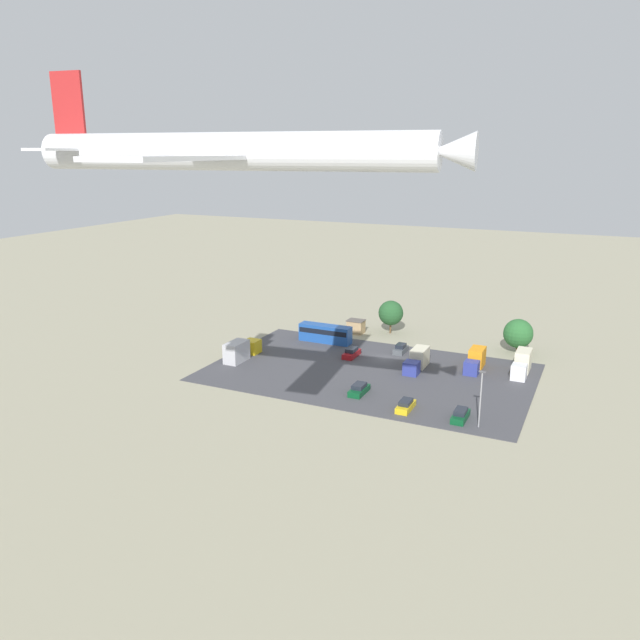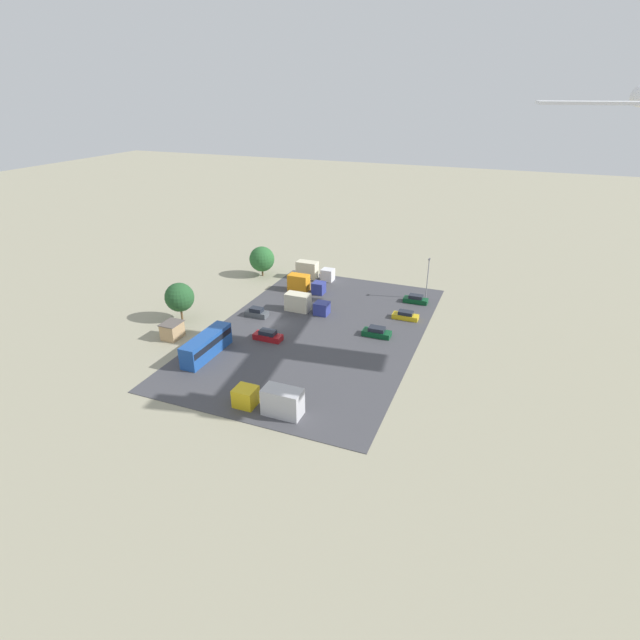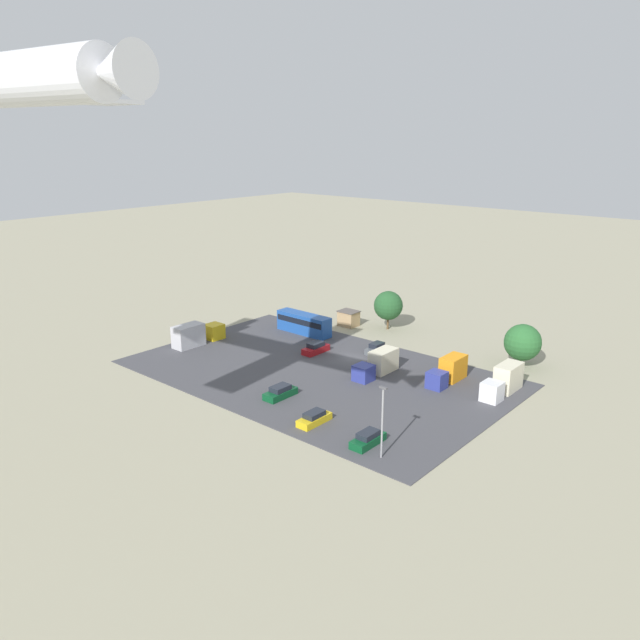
# 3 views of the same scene
# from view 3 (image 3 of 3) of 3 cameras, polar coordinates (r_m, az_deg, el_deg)

# --- Properties ---
(ground_plane) EXTENTS (400.00, 400.00, 0.00)m
(ground_plane) POSITION_cam_3_polar(r_m,az_deg,el_deg) (93.99, 2.76, -3.59)
(ground_plane) COLOR gray
(parking_lot_surface) EXTENTS (52.51, 33.07, 0.08)m
(parking_lot_surface) POSITION_cam_3_polar(r_m,az_deg,el_deg) (88.53, -0.26, -4.85)
(parking_lot_surface) COLOR #424247
(parking_lot_surface) RESTS_ON ground
(shed_building) EXTENTS (3.40, 2.83, 2.72)m
(shed_building) POSITION_cam_3_polar(r_m,az_deg,el_deg) (109.81, 2.63, 0.16)
(shed_building) COLOR tan
(shed_building) RESTS_ON ground
(bus) EXTENTS (10.26, 2.58, 3.38)m
(bus) POSITION_cam_3_polar(r_m,az_deg,el_deg) (105.26, -1.48, -0.26)
(bus) COLOR #1E4C9E
(bus) RESTS_ON ground
(parked_car_0) EXTENTS (1.96, 4.60, 1.56)m
(parked_car_0) POSITION_cam_3_polar(r_m,az_deg,el_deg) (80.49, -3.65, -6.62)
(parked_car_0) COLOR #0C4723
(parked_car_0) RESTS_ON ground
(parked_car_1) EXTENTS (1.80, 4.49, 1.45)m
(parked_car_1) POSITION_cam_3_polar(r_m,az_deg,el_deg) (73.48, -0.53, -8.98)
(parked_car_1) COLOR gold
(parked_car_1) RESTS_ON ground
(parked_car_2) EXTENTS (1.82, 4.51, 1.53)m
(parked_car_2) POSITION_cam_3_polar(r_m,az_deg,el_deg) (68.99, 4.41, -10.80)
(parked_car_2) COLOR #0C4723
(parked_car_2) RESTS_ON ground
(parked_car_3) EXTENTS (1.79, 4.02, 1.65)m
(parked_car_3) POSITION_cam_3_polar(r_m,az_deg,el_deg) (96.38, 5.21, -2.64)
(parked_car_3) COLOR #4C5156
(parked_car_3) RESTS_ON ground
(parked_car_4) EXTENTS (1.88, 4.65, 1.65)m
(parked_car_4) POSITION_cam_3_polar(r_m,az_deg,el_deg) (96.20, -0.39, -2.60)
(parked_car_4) COLOR maroon
(parked_car_4) RESTS_ON ground
(parked_truck_0) EXTENTS (2.59, 9.01, 3.52)m
(parked_truck_0) POSITION_cam_3_polar(r_m,az_deg,el_deg) (101.71, -11.28, -1.31)
(parked_truck_0) COLOR gold
(parked_truck_0) RESTS_ON ground
(parked_truck_1) EXTENTS (2.38, 8.09, 3.19)m
(parked_truck_1) POSITION_cam_3_polar(r_m,az_deg,el_deg) (87.97, 5.32, -4.02)
(parked_truck_1) COLOR navy
(parked_truck_1) RESTS_ON ground
(parked_truck_2) EXTENTS (2.31, 7.42, 3.28)m
(parked_truck_2) POSITION_cam_3_polar(r_m,az_deg,el_deg) (86.69, 11.67, -4.59)
(parked_truck_2) COLOR navy
(parked_truck_2) RESTS_ON ground
(parked_truck_3) EXTENTS (2.34, 8.06, 3.56)m
(parked_truck_3) POSITION_cam_3_polar(r_m,az_deg,el_deg) (84.68, 16.45, -5.38)
(parked_truck_3) COLOR silver
(parked_truck_3) RESTS_ON ground
(tree_near_shed) EXTENTS (5.31, 5.31, 6.41)m
(tree_near_shed) POSITION_cam_3_polar(r_m,az_deg,el_deg) (94.21, 18.04, -1.96)
(tree_near_shed) COLOR brown
(tree_near_shed) RESTS_ON ground
(tree_apron_mid) EXTENTS (4.99, 4.99, 6.74)m
(tree_apron_mid) POSITION_cam_3_polar(r_m,az_deg,el_deg) (107.64, 6.26, 1.32)
(tree_apron_mid) COLOR brown
(tree_apron_mid) RESTS_ON ground
(light_pole_lot_centre) EXTENTS (0.90, 0.28, 7.96)m
(light_pole_lot_centre) POSITION_cam_3_polar(r_m,az_deg,el_deg) (64.87, 5.72, -8.99)
(light_pole_lot_centre) COLOR gray
(light_pole_lot_centre) RESTS_ON ground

